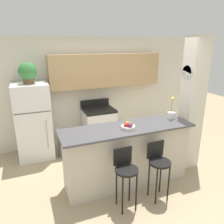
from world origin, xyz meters
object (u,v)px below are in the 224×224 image
(refrigerator, at_px, (33,121))
(fruit_bowl, at_px, (128,126))
(orchid_vase, at_px, (171,113))
(bar_stool_right, at_px, (158,163))
(trash_bin, at_px, (65,148))
(bar_stool_left, at_px, (126,170))
(potted_plant_on_fridge, at_px, (28,72))
(stove_range, at_px, (99,126))

(refrigerator, bearing_deg, fruit_bowl, -50.48)
(orchid_vase, bearing_deg, bar_stool_right, -136.34)
(refrigerator, distance_m, trash_bin, 0.88)
(fruit_bowl, bearing_deg, bar_stool_left, -119.39)
(refrigerator, relative_size, bar_stool_right, 1.72)
(bar_stool_left, relative_size, potted_plant_on_fridge, 2.24)
(bar_stool_right, relative_size, fruit_bowl, 4.10)
(bar_stool_left, relative_size, trash_bin, 2.49)
(trash_bin, bearing_deg, refrigerator, 157.44)
(stove_range, distance_m, potted_plant_on_fridge, 2.03)
(potted_plant_on_fridge, bearing_deg, trash_bin, -22.57)
(fruit_bowl, bearing_deg, stove_range, 87.59)
(stove_range, height_order, trash_bin, stove_range)
(stove_range, relative_size, trash_bin, 2.82)
(bar_stool_left, bearing_deg, refrigerator, 117.94)
(refrigerator, height_order, potted_plant_on_fridge, potted_plant_on_fridge)
(bar_stool_left, bearing_deg, bar_stool_right, 0.00)
(stove_range, bearing_deg, trash_bin, -162.49)
(bar_stool_right, distance_m, fruit_bowl, 0.74)
(potted_plant_on_fridge, xyz_separation_m, fruit_bowl, (1.41, -1.71, -0.73))
(stove_range, distance_m, bar_stool_left, 2.24)
(bar_stool_left, xyz_separation_m, fruit_bowl, (0.26, 0.46, 0.49))
(bar_stool_right, bearing_deg, stove_range, 96.08)
(potted_plant_on_fridge, bearing_deg, orchid_vase, -33.36)
(bar_stool_right, distance_m, potted_plant_on_fridge, 3.02)
(refrigerator, xyz_separation_m, orchid_vase, (2.36, -1.55, 0.38))
(stove_range, xyz_separation_m, potted_plant_on_fridge, (-1.48, -0.04, 1.39))
(bar_stool_right, xyz_separation_m, fruit_bowl, (-0.31, 0.46, 0.49))
(bar_stool_right, distance_m, trash_bin, 2.28)
(potted_plant_on_fridge, height_order, trash_bin, potted_plant_on_fridge)
(refrigerator, distance_m, potted_plant_on_fridge, 1.04)
(potted_plant_on_fridge, bearing_deg, refrigerator, -62.72)
(stove_range, relative_size, bar_stool_left, 1.13)
(bar_stool_right, bearing_deg, refrigerator, 128.40)
(potted_plant_on_fridge, bearing_deg, bar_stool_left, -62.06)
(bar_stool_right, xyz_separation_m, orchid_vase, (0.64, 0.61, 0.56))
(orchid_vase, bearing_deg, fruit_bowl, -170.84)
(refrigerator, bearing_deg, bar_stool_left, -62.06)
(refrigerator, xyz_separation_m, bar_stool_right, (1.72, -2.17, -0.19))
(potted_plant_on_fridge, relative_size, fruit_bowl, 1.83)
(orchid_vase, height_order, trash_bin, orchid_vase)
(bar_stool_right, distance_m, orchid_vase, 1.05)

